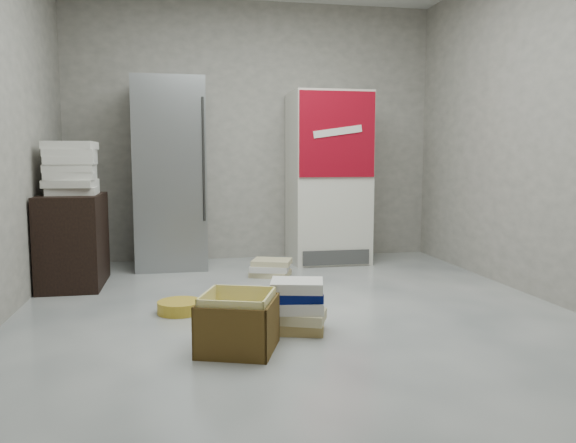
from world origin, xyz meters
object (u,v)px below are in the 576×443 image
Objects in this scene: steel_fridge at (171,174)px; cardboard_box at (238,327)px; coke_cooler at (328,178)px; wood_shelf at (73,240)px; phonebook_stack_main at (297,306)px.

steel_fridge is 2.82m from cardboard_box.
cardboard_box is at bearing -81.21° from steel_fridge.
coke_cooler is 2.25× the size of wood_shelf.
coke_cooler reaches higher than phonebook_stack_main.
steel_fridge is at bearing 122.89° from phonebook_stack_main.
coke_cooler is at bearing -0.18° from steel_fridge.
cardboard_box is at bearing -131.77° from phonebook_stack_main.
coke_cooler reaches higher than cardboard_box.
steel_fridge is 4.71× the size of phonebook_stack_main.
steel_fridge is 2.64m from phonebook_stack_main.
phonebook_stack_main is at bearing 53.78° from cardboard_box.
wood_shelf is (-0.83, -0.73, -0.55)m from steel_fridge.
coke_cooler is 3.03m from cardboard_box.
wood_shelf is at bearing -163.72° from coke_cooler.
coke_cooler is at bearing 84.72° from phonebook_stack_main.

